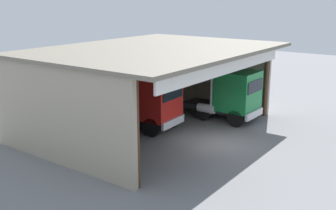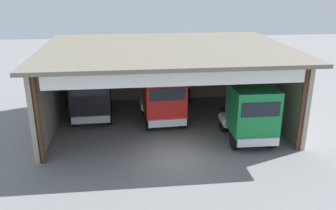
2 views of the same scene
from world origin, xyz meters
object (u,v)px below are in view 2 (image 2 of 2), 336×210
at_px(truck_black_center_bay, 91,95).
at_px(oil_drum, 182,95).
at_px(truck_red_center_left_bay, 163,98).
at_px(truck_green_center_right_bay, 250,113).
at_px(tool_cart, 184,96).

relative_size(truck_black_center_bay, oil_drum, 5.02).
xyz_separation_m(truck_red_center_left_bay, truck_green_center_right_bay, (4.50, -3.17, 0.01)).
xyz_separation_m(truck_black_center_bay, tool_cart, (6.43, 3.03, -1.31)).
bearing_deg(tool_cart, truck_green_center_right_bay, -70.19).
bearing_deg(oil_drum, truck_black_center_bay, -151.45).
xyz_separation_m(truck_black_center_bay, oil_drum, (6.36, 3.46, -1.38)).
relative_size(truck_red_center_left_bay, tool_cart, 5.37).
distance_m(truck_black_center_bay, tool_cart, 7.23).
height_order(truck_black_center_bay, oil_drum, truck_black_center_bay).
bearing_deg(oil_drum, truck_red_center_left_bay, -113.13).
relative_size(truck_green_center_right_bay, oil_drum, 5.88).
height_order(truck_black_center_bay, truck_red_center_left_bay, truck_black_center_bay).
bearing_deg(tool_cart, truck_black_center_bay, -154.73).
bearing_deg(truck_red_center_left_bay, oil_drum, -116.18).
xyz_separation_m(truck_red_center_left_bay, oil_drum, (1.87, 4.38, -1.28)).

